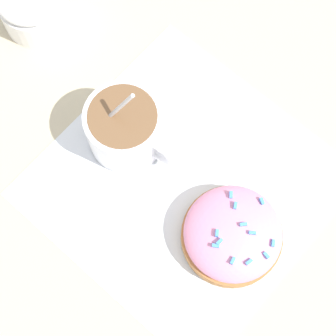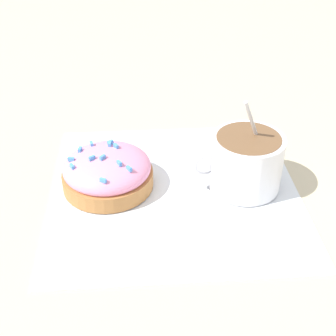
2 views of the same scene
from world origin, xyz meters
The scene contains 5 objects.
ground_plane centered at (0.00, 0.00, 0.00)m, with size 3.00×3.00×0.00m, color #C6B793.
paper_napkin centered at (0.00, 0.00, 0.00)m, with size 0.29×0.28×0.00m.
coffee_cup centered at (-0.08, -0.01, 0.04)m, with size 0.10×0.08×0.11m.
frosted_pastry centered at (0.07, -0.01, 0.02)m, with size 0.10×0.10×0.05m.
sugar_bowl centered at (-0.26, 0.03, 0.03)m, with size 0.08×0.08×0.06m.
Camera 1 is at (0.10, -0.13, 0.57)m, focal length 60.00 mm.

